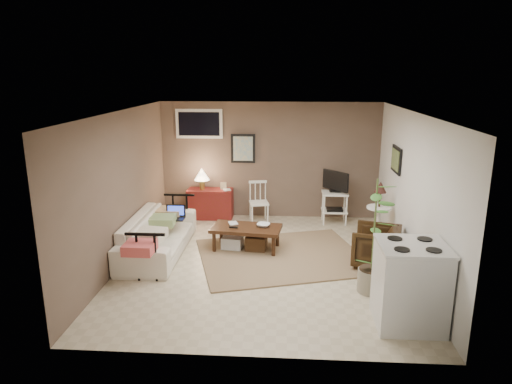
# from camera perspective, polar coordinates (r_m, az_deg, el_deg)

# --- Properties ---
(floor) EXTENTS (5.00, 5.00, 0.00)m
(floor) POSITION_cam_1_polar(r_m,az_deg,el_deg) (7.42, 0.94, -8.87)
(floor) COLOR #C1B293
(floor) RESTS_ON ground
(art_back) EXTENTS (0.50, 0.03, 0.60)m
(art_back) POSITION_cam_1_polar(r_m,az_deg,el_deg) (9.43, -1.62, 5.45)
(art_back) COLOR black
(art_right) EXTENTS (0.03, 0.60, 0.45)m
(art_right) POSITION_cam_1_polar(r_m,az_deg,el_deg) (8.20, 17.14, 3.88)
(art_right) COLOR black
(window) EXTENTS (0.96, 0.03, 0.60)m
(window) POSITION_cam_1_polar(r_m,az_deg,el_deg) (9.49, -7.12, 8.45)
(window) COLOR white
(rug) EXTENTS (3.11, 2.75, 0.03)m
(rug) POSITION_cam_1_polar(r_m,az_deg,el_deg) (7.66, 3.19, -8.01)
(rug) COLOR #7D6048
(rug) RESTS_ON floor
(coffee_table) EXTENTS (1.24, 0.75, 0.44)m
(coffee_table) POSITION_cam_1_polar(r_m,az_deg,el_deg) (7.85, -1.29, -5.56)
(coffee_table) COLOR #38220F
(coffee_table) RESTS_ON floor
(sofa) EXTENTS (0.65, 2.22, 0.87)m
(sofa) POSITION_cam_1_polar(r_m,az_deg,el_deg) (7.86, -12.18, -4.45)
(sofa) COLOR #F0E4CF
(sofa) RESTS_ON floor
(sofa_pillows) EXTENTS (0.43, 2.11, 0.15)m
(sofa_pillows) POSITION_cam_1_polar(r_m,az_deg,el_deg) (7.58, -12.35, -4.39)
(sofa_pillows) COLOR beige
(sofa_pillows) RESTS_ON sofa
(sofa_end_rails) EXTENTS (0.60, 2.21, 0.74)m
(sofa_end_rails) POSITION_cam_1_polar(r_m,az_deg,el_deg) (7.85, -11.26, -4.90)
(sofa_end_rails) COLOR black
(sofa_end_rails) RESTS_ON floor
(laptop) EXTENTS (0.34, 0.25, 0.23)m
(laptop) POSITION_cam_1_polar(r_m,az_deg,el_deg) (8.12, -10.06, -2.78)
(laptop) COLOR black
(laptop) RESTS_ON sofa
(red_console) EXTENTS (0.93, 0.41, 1.07)m
(red_console) POSITION_cam_1_polar(r_m,az_deg,el_deg) (9.57, -5.82, -1.11)
(red_console) COLOR maroon
(red_console) RESTS_ON floor
(spindle_chair) EXTENTS (0.44, 0.44, 0.82)m
(spindle_chair) POSITION_cam_1_polar(r_m,az_deg,el_deg) (9.32, 0.35, -1.37)
(spindle_chair) COLOR white
(spindle_chair) RESTS_ON floor
(tv_stand) EXTENTS (0.50, 0.51, 1.07)m
(tv_stand) POSITION_cam_1_polar(r_m,az_deg,el_deg) (9.28, 9.83, -0.48)
(tv_stand) COLOR white
(tv_stand) RESTS_ON floor
(side_table) EXTENTS (0.43, 0.43, 1.14)m
(side_table) POSITION_cam_1_polar(r_m,az_deg,el_deg) (8.27, 15.14, -1.67)
(side_table) COLOR white
(side_table) RESTS_ON floor
(armchair) EXTENTS (0.81, 0.84, 0.71)m
(armchair) POSITION_cam_1_polar(r_m,az_deg,el_deg) (7.44, 14.79, -6.37)
(armchair) COLOR black
(armchair) RESTS_ON floor
(potted_plant) EXTENTS (0.41, 0.41, 1.64)m
(potted_plant) POSITION_cam_1_polar(r_m,az_deg,el_deg) (6.40, 14.55, -4.90)
(potted_plant) COLOR gray
(potted_plant) RESTS_ON floor
(stove) EXTENTS (0.80, 0.74, 1.04)m
(stove) POSITION_cam_1_polar(r_m,az_deg,el_deg) (5.85, 18.68, -10.92)
(stove) COLOR silver
(stove) RESTS_ON floor
(bowl) EXTENTS (0.23, 0.10, 0.22)m
(bowl) POSITION_cam_1_polar(r_m,az_deg,el_deg) (7.77, 0.93, -3.57)
(bowl) COLOR #38220F
(bowl) RESTS_ON coffee_table
(book_table) EXTENTS (0.15, 0.06, 0.20)m
(book_table) POSITION_cam_1_polar(r_m,az_deg,el_deg) (7.92, -3.43, -3.31)
(book_table) COLOR #38220F
(book_table) RESTS_ON coffee_table
(book_console) EXTENTS (0.15, 0.06, 0.20)m
(book_console) POSITION_cam_1_polar(r_m,az_deg,el_deg) (9.36, -4.11, 0.77)
(book_console) COLOR #38220F
(book_console) RESTS_ON red_console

